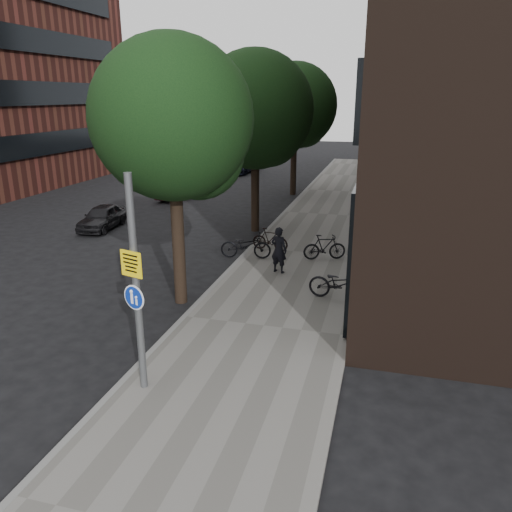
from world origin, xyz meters
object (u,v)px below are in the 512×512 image
(parked_car_near, at_px, (102,217))
(parked_bike_facade_near, at_px, (341,284))
(signpost, at_px, (136,286))
(pedestrian, at_px, (279,250))

(parked_car_near, bearing_deg, parked_bike_facade_near, -32.57)
(signpost, height_order, parked_car_near, signpost)
(signpost, distance_m, parked_bike_facade_near, 6.89)
(pedestrian, bearing_deg, parked_car_near, -7.39)
(signpost, bearing_deg, parked_car_near, 141.35)
(pedestrian, distance_m, parked_car_near, 10.08)
(parked_car_near, bearing_deg, pedestrian, -28.92)
(signpost, bearing_deg, pedestrian, 97.88)
(parked_bike_facade_near, distance_m, parked_car_near, 12.95)
(signpost, bearing_deg, parked_bike_facade_near, 75.42)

